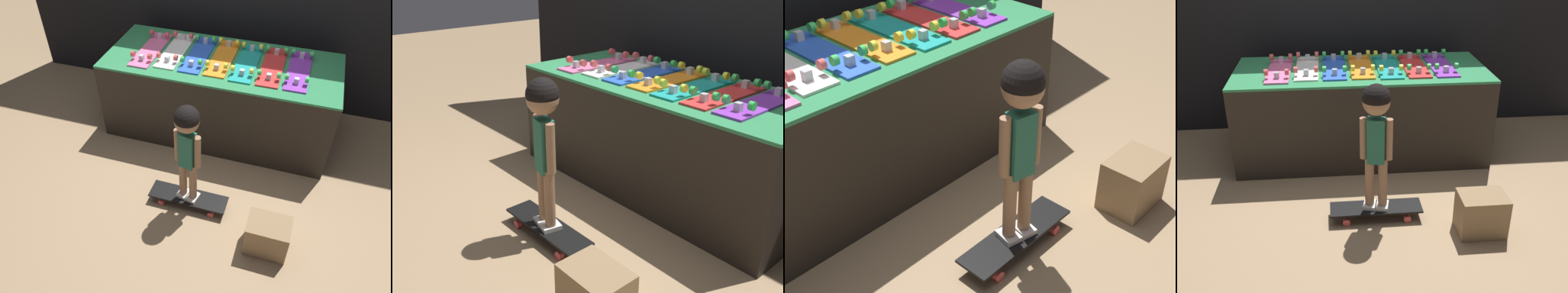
% 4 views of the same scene
% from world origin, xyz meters
% --- Properties ---
extents(ground_plane, '(16.00, 16.00, 0.00)m').
position_xyz_m(ground_plane, '(0.00, 0.00, 0.00)').
color(ground_plane, '#9E7F5B').
extents(display_rack, '(2.16, 0.91, 0.80)m').
position_xyz_m(display_rack, '(0.00, 0.57, 0.40)').
color(display_rack, black).
rests_on(display_rack, ground_plane).
extents(skateboard_blue_on_rack, '(0.19, 0.69, 0.09)m').
position_xyz_m(skateboard_blue_on_rack, '(-0.23, 0.60, 0.81)').
color(skateboard_blue_on_rack, blue).
rests_on(skateboard_blue_on_rack, display_rack).
extents(skateboard_orange_on_rack, '(0.19, 0.69, 0.09)m').
position_xyz_m(skateboard_orange_on_rack, '(0.00, 0.60, 0.81)').
color(skateboard_orange_on_rack, orange).
rests_on(skateboard_orange_on_rack, display_rack).
extents(skateboard_teal_on_rack, '(0.19, 0.69, 0.09)m').
position_xyz_m(skateboard_teal_on_rack, '(0.23, 0.58, 0.81)').
color(skateboard_teal_on_rack, teal).
rests_on(skateboard_teal_on_rack, display_rack).
extents(skateboard_red_on_rack, '(0.19, 0.69, 0.09)m').
position_xyz_m(skateboard_red_on_rack, '(0.46, 0.58, 0.81)').
color(skateboard_red_on_rack, red).
rests_on(skateboard_red_on_rack, display_rack).
extents(skateboard_purple_on_rack, '(0.19, 0.69, 0.09)m').
position_xyz_m(skateboard_purple_on_rack, '(0.69, 0.59, 0.81)').
color(skateboard_purple_on_rack, purple).
rests_on(skateboard_purple_on_rack, display_rack).
extents(skateboard_on_floor, '(0.66, 0.19, 0.09)m').
position_xyz_m(skateboard_on_floor, '(0.02, -0.50, 0.07)').
color(skateboard_on_floor, black).
rests_on(skateboard_on_floor, ground_plane).
extents(child, '(0.22, 0.19, 0.93)m').
position_xyz_m(child, '(0.02, -0.50, 0.74)').
color(child, silver).
rests_on(child, skateboard_on_floor).
extents(storage_box, '(0.32, 0.24, 0.29)m').
position_xyz_m(storage_box, '(0.72, -0.73, 0.15)').
color(storage_box, '#8E704C').
rests_on(storage_box, ground_plane).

